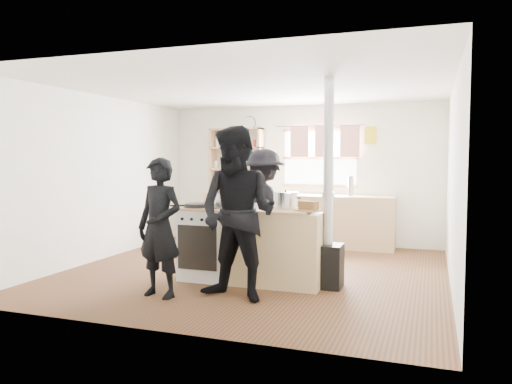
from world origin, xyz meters
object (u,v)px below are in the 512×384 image
bread_board (308,207)px  person_near_left (160,228)px  flue_heater (328,234)px  person_near_right (238,214)px  skillet_greens (197,205)px  cooking_island (251,245)px  stockpot_counter (286,200)px  stockpot_stove (224,200)px  roast_tray (240,205)px  person_far (263,207)px  thermos (351,187)px

bread_board → person_near_left: size_ratio=0.21×
flue_heater → person_near_right: bearing=-134.0°
skillet_greens → cooking_island: bearing=11.1°
skillet_greens → person_near_left: person_near_left is taller
person_near_right → stockpot_counter: bearing=81.7°
stockpot_stove → bread_board: size_ratio=0.74×
roast_tray → person_far: size_ratio=0.24×
skillet_greens → person_near_left: 0.84m
thermos → stockpot_counter: size_ratio=1.04×
skillet_greens → flue_heater: size_ratio=0.17×
bread_board → roast_tray: bearing=176.8°
stockpot_counter → person_near_left: 1.59m
cooking_island → person_near_right: person_near_right is taller
roast_tray → person_near_right: person_near_right is taller
skillet_greens → thermos: bearing=63.0°
thermos → person_near_right: (-0.67, -3.55, -0.11)m
cooking_island → person_near_left: 1.24m
stockpot_counter → person_near_right: 0.94m
flue_heater → stockpot_stove: bearing=179.2°
roast_tray → stockpot_stove: 0.33m
person_near_left → bread_board: bearing=38.5°
person_near_left → person_near_right: bearing=20.2°
roast_tray → bread_board: 0.88m
cooking_island → bread_board: size_ratio=5.98×
skillet_greens → roast_tray: size_ratio=1.07×
flue_heater → person_far: (-1.14, 0.98, 0.19)m
person_far → person_near_left: bearing=99.0°
bread_board → skillet_greens: bearing=-179.3°
skillet_greens → person_near_right: bearing=-38.9°
stockpot_counter → person_near_left: bearing=-137.5°
thermos → flue_heater: (0.15, -2.70, -0.41)m
flue_heater → thermos: bearing=93.1°
person_near_left → stockpot_counter: bearing=51.9°
person_near_left → person_far: person_far is taller
thermos → person_far: 2.00m
bread_board → thermos: bearing=89.1°
stockpot_stove → person_far: size_ratio=0.15×
bread_board → person_near_right: person_near_right is taller
stockpot_stove → thermos: bearing=65.7°
person_near_right → person_far: person_near_right is taller
person_near_left → roast_tray: bearing=64.4°
thermos → stockpot_counter: 2.69m
thermos → roast_tray: 2.98m
skillet_greens → bread_board: (1.43, 0.02, 0.02)m
flue_heater → person_near_left: 1.98m
flue_heater → person_near_right: (-0.82, -0.85, 0.30)m
roast_tray → person_near_right: size_ratio=0.21×
stockpot_stove → stockpot_counter: bearing=1.5°
roast_tray → person_near_left: 1.10m
bread_board → cooking_island: bearing=171.5°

